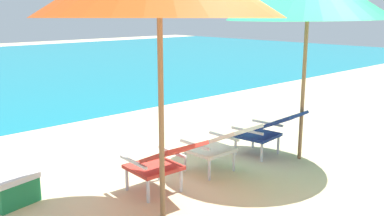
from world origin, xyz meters
TOP-DOWN VIEW (x-y plane):
  - ground_plane at (0.00, 4.00)m, footprint 40.00×40.00m
  - lounge_chair_left at (-0.92, 0.06)m, footprint 0.58×0.90m
  - lounge_chair_center at (-0.02, 0.07)m, footprint 0.56×0.88m
  - lounge_chair_right at (0.93, 0.06)m, footprint 0.62×0.93m
  - cooler_box at (-2.19, 0.96)m, footprint 0.52×0.41m

SIDE VIEW (x-z plane):
  - ground_plane at x=0.00m, z-range 0.00..0.00m
  - cooler_box at x=-2.19m, z-range 0.00..0.32m
  - lounge_chair_left at x=-0.92m, z-range 0.06..0.75m
  - lounge_chair_center at x=-0.02m, z-range 0.06..0.75m
  - lounge_chair_right at x=0.93m, z-range 0.06..0.75m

